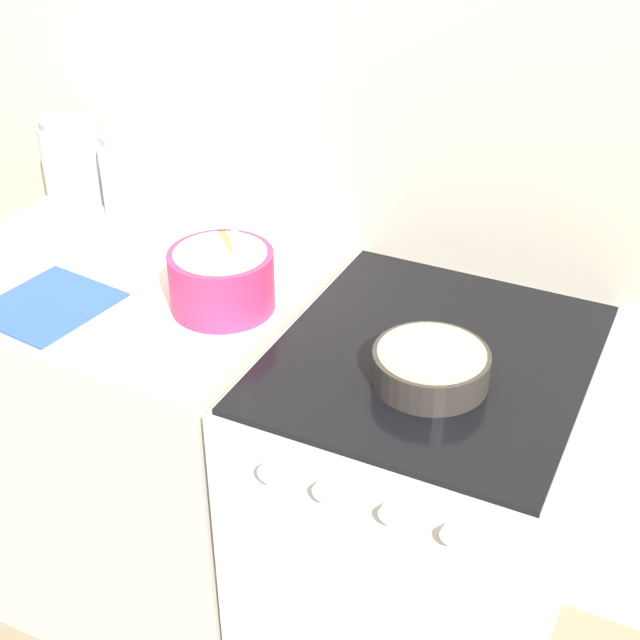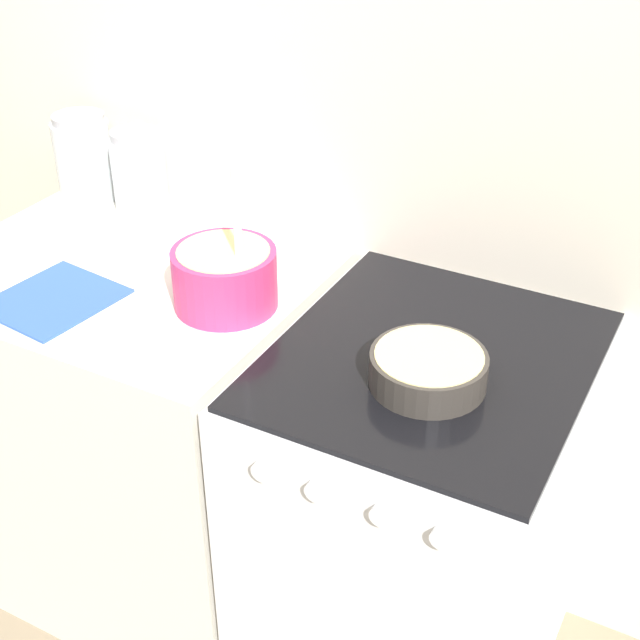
{
  "view_description": "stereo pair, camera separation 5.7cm",
  "coord_description": "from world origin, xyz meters",
  "px_view_note": "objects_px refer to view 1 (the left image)",
  "views": [
    {
      "loc": [
        0.74,
        -1.01,
        1.89
      ],
      "look_at": [
        0.1,
        0.29,
        0.97
      ],
      "focal_mm": 50.0,
      "sensor_mm": 36.0,
      "label": 1
    },
    {
      "loc": [
        0.79,
        -0.99,
        1.89
      ],
      "look_at": [
        0.1,
        0.29,
        0.97
      ],
      "focal_mm": 50.0,
      "sensor_mm": 36.0,
      "label": 2
    }
  ],
  "objects_px": {
    "storage_jar_left": "(72,167)",
    "stove": "(418,527)",
    "baking_pan": "(431,366)",
    "mixing_bowl": "(222,276)",
    "storage_jar_middle": "(129,181)"
  },
  "relations": [
    {
      "from": "stove",
      "to": "mixing_bowl",
      "type": "height_order",
      "value": "mixing_bowl"
    },
    {
      "from": "mixing_bowl",
      "to": "storage_jar_middle",
      "type": "xyz_separation_m",
      "value": [
        -0.43,
        0.28,
        0.02
      ]
    },
    {
      "from": "storage_jar_left",
      "to": "storage_jar_middle",
      "type": "xyz_separation_m",
      "value": [
        0.17,
        -0.0,
        -0.01
      ]
    },
    {
      "from": "mixing_bowl",
      "to": "storage_jar_middle",
      "type": "distance_m",
      "value": 0.51
    },
    {
      "from": "storage_jar_middle",
      "to": "stove",
      "type": "bearing_deg",
      "value": -16.05
    },
    {
      "from": "baking_pan",
      "to": "stove",
      "type": "bearing_deg",
      "value": 105.92
    },
    {
      "from": "stove",
      "to": "storage_jar_middle",
      "type": "xyz_separation_m",
      "value": [
        -0.88,
        0.25,
        0.55
      ]
    },
    {
      "from": "baking_pan",
      "to": "storage_jar_left",
      "type": "relative_size",
      "value": 0.96
    },
    {
      "from": "mixing_bowl",
      "to": "baking_pan",
      "type": "height_order",
      "value": "mixing_bowl"
    },
    {
      "from": "storage_jar_left",
      "to": "stove",
      "type": "bearing_deg",
      "value": -13.53
    },
    {
      "from": "storage_jar_left",
      "to": "storage_jar_middle",
      "type": "relative_size",
      "value": 1.06
    },
    {
      "from": "storage_jar_middle",
      "to": "storage_jar_left",
      "type": "bearing_deg",
      "value": 180.0
    },
    {
      "from": "baking_pan",
      "to": "storage_jar_middle",
      "type": "relative_size",
      "value": 1.01
    },
    {
      "from": "mixing_bowl",
      "to": "baking_pan",
      "type": "xyz_separation_m",
      "value": [
        0.48,
        -0.06,
        -0.04
      ]
    },
    {
      "from": "stove",
      "to": "baking_pan",
      "type": "relative_size",
      "value": 4.31
    }
  ]
}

